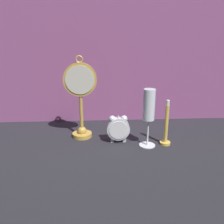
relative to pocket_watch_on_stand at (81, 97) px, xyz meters
The scene contains 6 objects.
ground_plane 0.25m from the pocket_watch_on_stand, 45.39° to the right, with size 4.00×4.00×0.00m, color #232328.
fabric_backdrop_drape 0.28m from the pocket_watch_on_stand, 58.54° to the left, with size 1.37×0.01×0.63m, color #8E4C7F.
pocket_watch_on_stand is the anchor object (origin of this frame).
alarm_clock_twin_bell 0.19m from the pocket_watch_on_stand, 22.95° to the right, with size 0.09×0.03×0.11m.
champagne_flute 0.28m from the pocket_watch_on_stand, 21.52° to the right, with size 0.06×0.06×0.22m.
brass_candlestick 0.36m from the pocket_watch_on_stand, 15.78° to the right, with size 0.04×0.04×0.18m.
Camera 1 is at (-0.05, -0.85, 0.43)m, focal length 40.00 mm.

